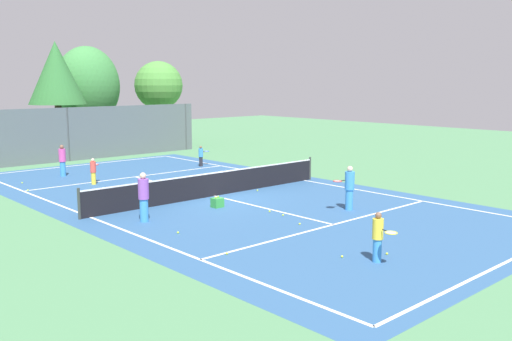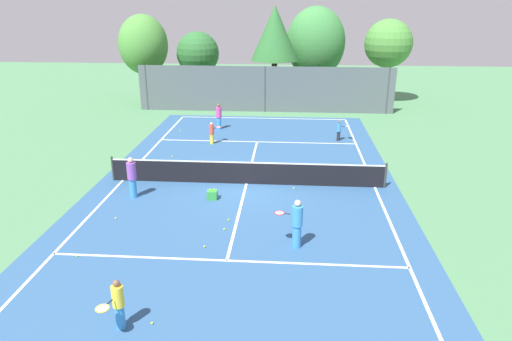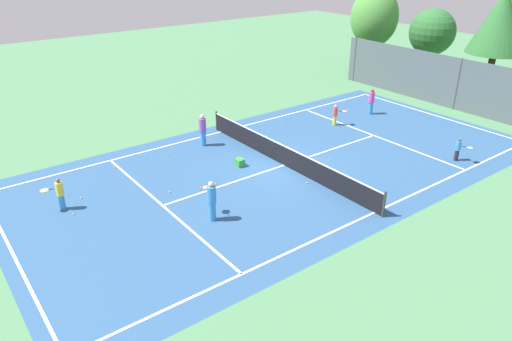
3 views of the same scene
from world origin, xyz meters
The scene contains 28 objects.
ground_plane centered at (0.00, 0.00, 0.00)m, with size 80.00×80.00×0.00m, color #4C8456.
court_surface centered at (0.00, 0.00, 0.00)m, with size 13.00×25.00×0.01m.
tennis_net centered at (0.00, 0.00, 0.51)m, with size 11.90×0.10×1.10m.
perimeter_fence centered at (0.00, 14.00, 1.60)m, with size 18.00×0.12×3.20m.
tree_0 centered at (0.56, 16.51, 5.21)m, with size 3.51×3.51×7.20m.
tree_1 centered at (-9.34, 16.74, 4.34)m, with size 3.68×3.54×6.57m.
tree_2 centered at (-5.68, 19.07, 3.47)m, with size 3.39×3.39×5.20m.
player_0 centered at (-2.45, 5.88, 0.64)m, with size 0.68×0.79×1.22m.
player_1 centered at (-2.55, 9.04, 0.81)m, with size 0.34×0.34×1.59m.
player_2 centered at (2.12, -5.37, 0.85)m, with size 0.93×0.48×1.65m.
player_3 centered at (-4.42, -1.79, 0.87)m, with size 0.36×0.36×1.69m.
player_4 centered at (-2.16, -9.70, 0.70)m, with size 0.52×0.87×1.35m.
player_5 centered at (4.61, 7.04, 0.60)m, with size 0.83×0.47×1.15m.
ball_crate centered at (-1.21, -1.74, 0.18)m, with size 0.40×0.35×0.43m.
tennis_ball_0 centered at (-4.68, -6.51, 0.03)m, with size 0.07×0.07×0.07m, color #CCE533.
tennis_ball_1 centered at (-0.36, -4.40, 0.03)m, with size 0.07×0.07×0.07m, color #CCE533.
tennis_ball_2 centered at (-4.11, 3.39, 0.03)m, with size 0.07×0.07×0.07m, color #CCE533.
tennis_ball_3 centered at (2.06, -0.42, 0.03)m, with size 0.07×0.07×0.07m, color #CCE533.
tennis_ball_4 centered at (-2.55, -8.83, 0.03)m, with size 0.07×0.07×0.07m, color #CCE533.
tennis_ball_5 centered at (-4.43, -3.81, 0.03)m, with size 0.07×0.07×0.07m, color #CCE533.
tennis_ball_6 centered at (-5.31, 6.37, 0.03)m, with size 0.07×0.07×0.07m, color #CCE533.
tennis_ball_7 centered at (-1.44, -9.50, 0.03)m, with size 0.07×0.07×0.07m, color #CCE533.
tennis_ball_8 centered at (0.94, 2.04, 0.03)m, with size 0.07×0.07×0.07m, color #CCE533.
tennis_ball_9 centered at (-4.83, 8.36, 0.03)m, with size 0.07×0.07×0.07m, color #CCE533.
tennis_ball_10 centered at (-3.39, 1.59, 0.03)m, with size 0.07×0.07×0.07m, color #CCE533.
tennis_ball_11 centered at (5.41, 0.05, 0.03)m, with size 0.07×0.07×0.07m, color #CCE533.
tennis_ball_12 centered at (-0.30, -3.65, 0.03)m, with size 0.07×0.07×0.07m, color #CCE533.
tennis_ball_13 centered at (-0.83, -5.64, 0.03)m, with size 0.07×0.07×0.07m, color #CCE533.
Camera 3 is at (15.63, -13.46, 9.63)m, focal length 33.55 mm.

